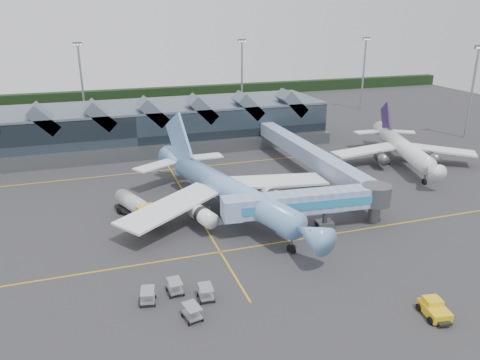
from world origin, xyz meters
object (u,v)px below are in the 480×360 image
object	(u,v)px
main_airliner	(226,189)
regional_jet	(403,147)
pushback_tug	(434,309)
jet_bridge	(319,202)
fuel_truck	(135,206)

from	to	relation	value
main_airliner	regional_jet	distance (m)	43.53
main_airliner	pushback_tug	distance (m)	34.77
jet_bridge	fuel_truck	world-z (taller)	jet_bridge
pushback_tug	regional_jet	bearing A→B (deg)	66.17
main_airliner	regional_jet	world-z (taller)	main_airliner
jet_bridge	pushback_tug	world-z (taller)	jet_bridge
jet_bridge	fuel_truck	size ratio (longest dim) A/B	2.50
jet_bridge	pushback_tug	xyz separation A→B (m)	(1.66, -22.82, -3.30)
main_airliner	fuel_truck	size ratio (longest dim) A/B	4.11
regional_jet	pushback_tug	world-z (taller)	regional_jet
main_airliner	jet_bridge	bearing A→B (deg)	-56.20
main_airliner	pushback_tug	size ratio (longest dim) A/B	10.13
jet_bridge	pushback_tug	bearing A→B (deg)	-81.15
regional_jet	fuel_truck	distance (m)	56.41
jet_bridge	fuel_truck	xyz separation A→B (m)	(-24.84, 11.94, -2.13)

